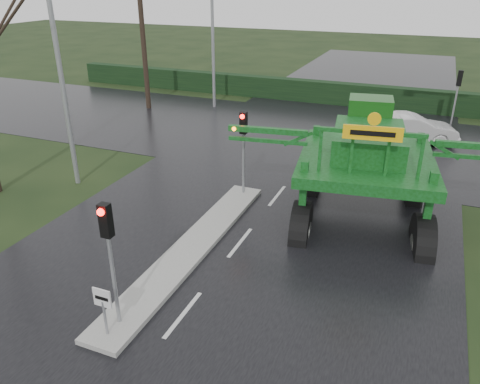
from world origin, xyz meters
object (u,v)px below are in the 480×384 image
at_px(keep_left_sign, 103,304).
at_px(traffic_signal_near, 108,240).
at_px(traffic_signal_far, 458,87).
at_px(traffic_signal_mid, 243,136).
at_px(crop_sprayer, 306,159).
at_px(white_sedan, 408,143).
at_px(street_light_left_near, 62,40).
at_px(street_light_left_far, 217,14).

bearing_deg(keep_left_sign, traffic_signal_near, 90.00).
relative_size(keep_left_sign, traffic_signal_far, 0.38).
distance_m(traffic_signal_mid, crop_sprayer, 3.42).
relative_size(crop_sprayer, white_sedan, 2.10).
bearing_deg(street_light_left_near, street_light_left_far, 90.00).
height_order(traffic_signal_far, street_light_left_far, street_light_left_far).
xyz_separation_m(traffic_signal_near, street_light_left_near, (-6.89, 7.01, 3.40)).
xyz_separation_m(keep_left_sign, street_light_left_far, (-6.89, 21.50, 4.93)).
xyz_separation_m(traffic_signal_near, traffic_signal_far, (7.80, 21.02, 0.00)).
height_order(keep_left_sign, traffic_signal_mid, traffic_signal_mid).
xyz_separation_m(keep_left_sign, white_sedan, (5.76, 18.51, -1.06)).
relative_size(traffic_signal_near, street_light_left_far, 0.35).
bearing_deg(traffic_signal_mid, white_sedan, 58.80).
distance_m(street_light_left_near, street_light_left_far, 14.00).
distance_m(traffic_signal_near, white_sedan, 19.09).
relative_size(keep_left_sign, traffic_signal_near, 0.38).
bearing_deg(traffic_signal_far, traffic_signal_near, 69.64).
distance_m(traffic_signal_near, crop_sprayer, 7.39).
relative_size(street_light_left_far, crop_sprayer, 1.00).
xyz_separation_m(traffic_signal_mid, crop_sprayer, (2.96, -1.72, 0.08)).
height_order(traffic_signal_near, crop_sprayer, crop_sprayer).
height_order(street_light_left_far, white_sedan, street_light_left_far).
distance_m(keep_left_sign, traffic_signal_mid, 9.12).
bearing_deg(white_sedan, street_light_left_far, 58.14).
xyz_separation_m(traffic_signal_near, traffic_signal_mid, (0.00, 8.50, 0.00)).
relative_size(traffic_signal_near, crop_sprayer, 0.35).
relative_size(traffic_signal_far, white_sedan, 0.74).
distance_m(keep_left_sign, street_light_left_far, 23.11).
xyz_separation_m(keep_left_sign, traffic_signal_mid, (0.00, 8.99, 1.53)).
xyz_separation_m(traffic_signal_near, crop_sprayer, (2.96, 6.78, 0.08)).
distance_m(traffic_signal_mid, white_sedan, 11.43).
bearing_deg(traffic_signal_mid, keep_left_sign, -90.00).
relative_size(street_light_left_near, crop_sprayer, 1.00).
height_order(keep_left_sign, traffic_signal_near, traffic_signal_near).
bearing_deg(crop_sprayer, keep_left_sign, -120.55).
height_order(keep_left_sign, traffic_signal_far, traffic_signal_far).
distance_m(traffic_signal_far, white_sedan, 4.45).
relative_size(traffic_signal_near, street_light_left_near, 0.35).
bearing_deg(street_light_left_near, traffic_signal_far, 43.63).
bearing_deg(traffic_signal_mid, traffic_signal_far, 58.07).
bearing_deg(traffic_signal_near, white_sedan, 72.26).
xyz_separation_m(street_light_left_near, street_light_left_far, (0.00, 14.00, 0.00)).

